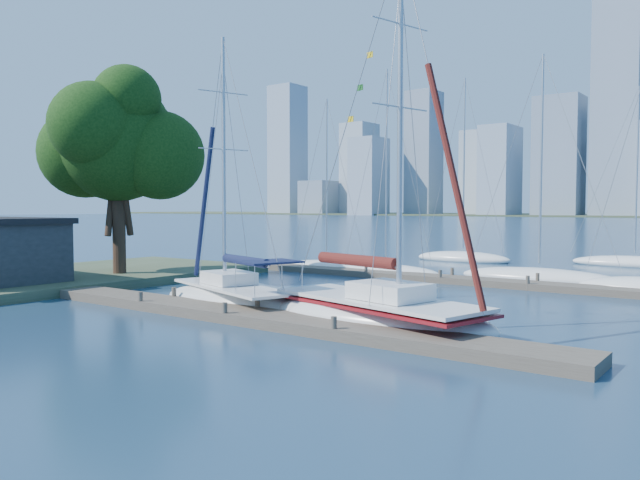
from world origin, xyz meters
The scene contains 12 objects.
ground centered at (0.00, 0.00, 0.00)m, with size 700.00×700.00×0.00m, color #162B48.
near_dock centered at (0.00, 0.00, 0.20)m, with size 26.00×2.00×0.40m, color #453C32.
far_dock centered at (2.00, 16.00, 0.18)m, with size 30.00×1.80×0.36m, color #453C32.
shore centered at (-17.00, 3.00, 0.25)m, with size 12.00×22.00×0.50m, color #38472D.
tree centered at (-14.42, 4.80, 8.25)m, with size 9.32×8.49×12.28m.
sailboat_navy centered at (-2.43, 2.11, 0.97)m, with size 8.59×5.09×12.37m.
sailboat_maroon centered at (4.95, 1.88, 1.02)m, with size 9.65×5.13×13.91m.
bg_boat_0 centered at (-8.73, 17.54, 0.24)m, with size 7.14×2.90×12.08m.
bg_boat_1 centered at (-3.99, 17.56, 0.25)m, with size 8.01×3.80×13.50m.
bg_boat_3 centered at (5.34, 19.22, 0.28)m, with size 9.71×4.44×13.49m.
bg_boat_6 centered at (-4.05, 29.80, 0.29)m, with size 8.25×4.51×15.01m.
bg_boat_7 centered at (7.94, 33.18, 0.26)m, with size 9.08×4.22×13.50m.
Camera 1 is at (16.65, -17.28, 4.35)m, focal length 35.00 mm.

